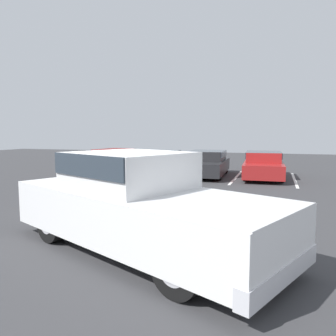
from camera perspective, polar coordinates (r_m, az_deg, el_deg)
ground_plane at (r=7.49m, az=-7.69°, el=-10.81°), size 60.00×60.00×0.00m
stall_stripe_a at (r=19.12m, az=-13.05°, el=-0.54°), size 0.12×5.10×0.01m
stall_stripe_b at (r=17.87m, az=-5.66°, el=-0.87°), size 0.12×5.10×0.01m
stall_stripe_c at (r=16.96m, az=2.69°, el=-1.23°), size 0.12×5.10×0.01m
stall_stripe_d at (r=16.44m, az=11.77°, el=-1.58°), size 0.12×5.10×0.01m
stall_stripe_e at (r=16.36m, az=21.18°, el=-1.91°), size 0.12×5.10×0.01m
pickup_truck at (r=6.06m, az=-4.89°, el=-6.13°), size 5.93×4.14×1.82m
parked_sedan_a at (r=18.42m, az=-9.37°, el=1.39°), size 1.97×4.33×1.28m
parked_sedan_b at (r=17.21m, az=-1.38°, el=1.07°), size 1.86×4.39×1.24m
parked_sedan_c at (r=16.70m, az=6.82°, el=0.94°), size 2.03×4.59×1.27m
parked_sedan_d at (r=16.49m, az=16.26°, el=0.67°), size 1.96×4.65×1.27m
traffic_cone at (r=10.42m, az=-21.13°, el=-4.50°), size 0.37×0.37×0.70m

